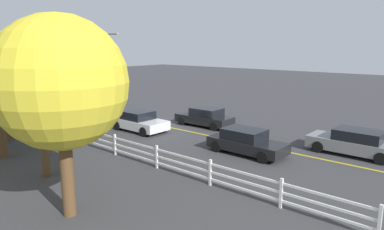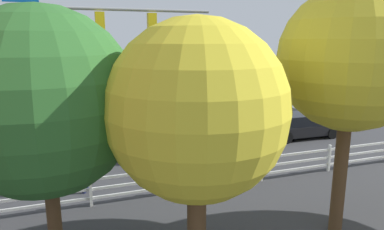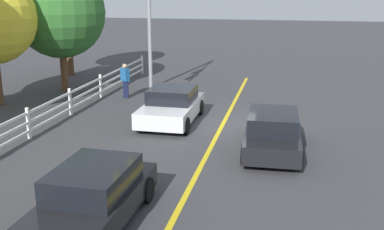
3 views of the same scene
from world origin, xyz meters
name	(u,v)px [view 3 (image 3 of 3)]	position (x,y,z in m)	size (l,w,h in m)	color
ground_plane	(222,126)	(0.00, 0.00, 0.00)	(120.00, 120.00, 0.00)	#38383A
lane_center_stripe	(203,163)	(-4.00, 0.00, 0.00)	(28.00, 0.16, 0.01)	gold
car_0	(92,198)	(-8.32, 1.74, 0.67)	(4.36, 1.94, 1.37)	black
car_1	(273,132)	(-2.45, -2.04, 0.66)	(4.37, 1.97, 1.36)	black
car_2	(172,106)	(0.11, 2.07, 0.67)	(4.04, 2.02, 1.39)	silver
pedestrian	(125,79)	(3.66, 5.32, 0.93)	(0.43, 0.48, 1.69)	#191E3F
white_rail_fence	(28,122)	(-3.00, 6.55, 0.60)	(26.10, 0.10, 1.15)	white
tree_1	(60,13)	(4.51, 8.98, 4.02)	(4.58, 4.58, 6.32)	brown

